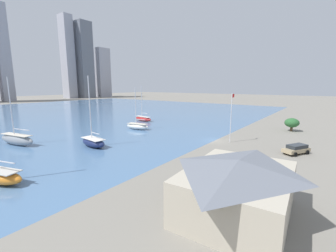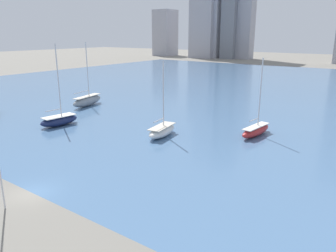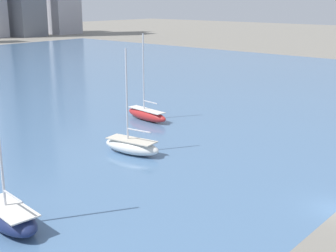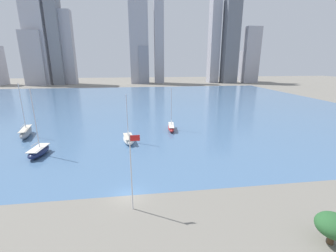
% 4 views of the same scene
% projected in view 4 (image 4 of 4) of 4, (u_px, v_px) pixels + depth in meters
% --- Properties ---
extents(ground_plane, '(500.00, 500.00, 0.00)m').
position_uv_depth(ground_plane, '(129.00, 196.00, 30.81)').
color(ground_plane, gray).
extents(harbor_water, '(180.00, 140.00, 0.00)m').
position_uv_depth(harbor_water, '(134.00, 104.00, 97.51)').
color(harbor_water, '#4C7099').
rests_on(harbor_water, ground_plane).
extents(flag_pole, '(1.24, 0.14, 9.82)m').
position_uv_depth(flag_pole, '(132.00, 170.00, 26.56)').
color(flag_pole, silver).
rests_on(flag_pole, ground_plane).
extents(yard_shrub, '(3.36, 3.36, 3.28)m').
position_uv_depth(yard_shrub, '(334.00, 226.00, 22.13)').
color(yard_shrub, '#4C3823').
rests_on(yard_shrub, ground_plane).
extents(distant_city_skyline, '(222.97, 21.53, 71.24)m').
position_uv_depth(distant_city_skyline, '(125.00, 47.00, 183.37)').
color(distant_city_skyline, '#9E9EA8').
rests_on(distant_city_skyline, ground_plane).
extents(sailboat_red, '(2.54, 7.45, 11.28)m').
position_uv_depth(sailboat_red, '(171.00, 127.00, 60.21)').
color(sailboat_red, '#B72828').
rests_on(sailboat_red, harbor_water).
extents(sailboat_navy, '(3.23, 6.71, 13.05)m').
position_uv_depth(sailboat_navy, '(39.00, 151.00, 43.81)').
color(sailboat_navy, '#19234C').
rests_on(sailboat_navy, harbor_water).
extents(sailboat_white, '(3.26, 6.79, 10.85)m').
position_uv_depth(sailboat_white, '(129.00, 139.00, 50.90)').
color(sailboat_white, white).
rests_on(sailboat_white, harbor_water).
extents(sailboat_gray, '(3.73, 9.07, 12.91)m').
position_uv_depth(sailboat_gray, '(26.00, 132.00, 54.98)').
color(sailboat_gray, gray).
rests_on(sailboat_gray, harbor_water).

